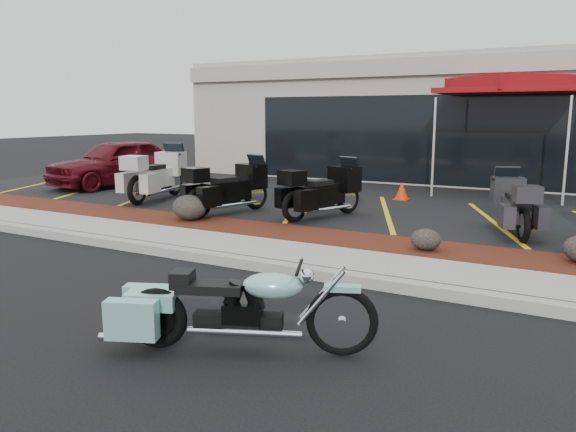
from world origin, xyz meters
The scene contains 16 objects.
ground centered at (0.00, 0.00, 0.00)m, with size 90.00×90.00×0.00m, color black.
curb centered at (0.00, 0.90, 0.07)m, with size 24.00×0.25×0.15m, color gray.
sidewalk centered at (0.00, 1.60, 0.07)m, with size 24.00×1.20×0.15m, color gray.
mulch_bed centered at (0.00, 2.80, 0.08)m, with size 24.00×1.20×0.16m, color black.
upper_lot centered at (0.00, 8.20, 0.07)m, with size 26.00×9.60×0.15m, color black.
dealership_building centered at (0.00, 14.47, 2.01)m, with size 18.00×8.16×4.00m.
boulder_left centered at (-3.17, 2.84, 0.41)m, with size 0.72×0.60×0.51m, color black.
boulder_mid centered at (1.65, 2.62, 0.33)m, with size 0.47×0.39×0.34m, color black.
hero_cruiser centered at (1.92, -1.29, 0.45)m, with size 2.54×0.64×0.89m, color #7FC6B8, non-canonical shape.
touring_white centered at (-5.74, 5.46, 0.84)m, with size 2.36×0.90×1.37m, color beige, non-canonical shape.
touring_black_front centered at (-2.70, 4.61, 0.77)m, with size 2.12×0.81×1.23m, color black, non-canonical shape.
touring_black_mid centered at (-0.70, 5.11, 0.76)m, with size 2.10×0.80×1.22m, color black, non-canonical shape.
touring_grey centered at (2.44, 5.26, 0.72)m, with size 1.96×0.75×1.14m, color #302F34, non-canonical shape.
parked_car centered at (-8.53, 6.19, 0.84)m, with size 1.64×4.07×1.39m, color #4D0B13.
traffic_cone centered at (-0.30, 7.59, 0.37)m, with size 0.34×0.34×0.45m, color red.
popup_canopy centered at (1.74, 10.08, 2.93)m, with size 4.26×4.26×3.06m.
Camera 1 is at (3.88, -5.89, 2.25)m, focal length 35.00 mm.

